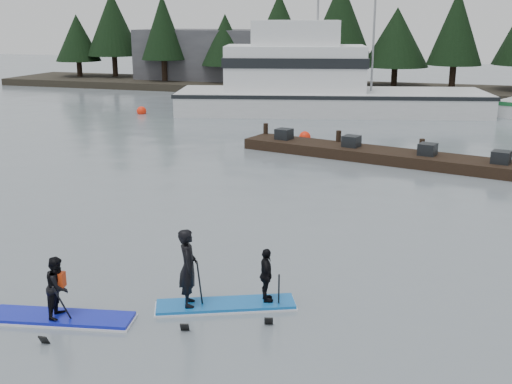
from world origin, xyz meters
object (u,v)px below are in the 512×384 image
(paddleboard_duo, at_px, (219,279))
(fishing_boat_large, at_px, (321,100))
(paddleboard_solo, at_px, (59,298))
(floating_dock, at_px, (393,157))

(paddleboard_duo, bearing_deg, fishing_boat_large, 73.91)
(paddleboard_solo, bearing_deg, paddleboard_duo, 17.18)
(floating_dock, distance_m, paddleboard_duo, 16.13)
(paddleboard_solo, bearing_deg, fishing_boat_large, 80.91)
(floating_dock, height_order, paddleboard_solo, paddleboard_solo)
(fishing_boat_large, xyz_separation_m, paddleboard_solo, (1.14, -31.19, -0.35))
(fishing_boat_large, distance_m, paddleboard_solo, 31.21)
(paddleboard_solo, height_order, paddleboard_duo, paddleboard_duo)
(paddleboard_duo, bearing_deg, floating_dock, 58.69)
(fishing_boat_large, distance_m, paddleboard_duo, 29.86)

